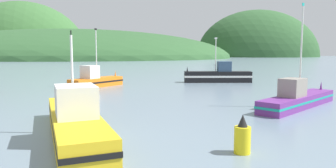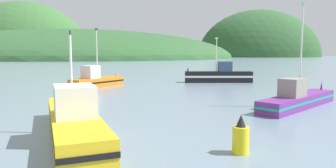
{
  "view_description": "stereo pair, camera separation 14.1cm",
  "coord_description": "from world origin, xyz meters",
  "px_view_note": "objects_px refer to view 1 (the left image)",
  "views": [
    {
      "loc": [
        1.64,
        -1.46,
        4.09
      ],
      "look_at": [
        -0.59,
        24.01,
        1.4
      ],
      "focal_mm": 33.2,
      "sensor_mm": 36.0,
      "label": 1
    },
    {
      "loc": [
        1.78,
        -1.45,
        4.09
      ],
      "look_at": [
        -0.59,
        24.01,
        1.4
      ],
      "focal_mm": 33.2,
      "sensor_mm": 36.0,
      "label": 2
    }
  ],
  "objects_px": {
    "fishing_boat_purple": "(298,99)",
    "fishing_boat_yellow": "(75,120)",
    "fishing_boat_black": "(218,76)",
    "channel_buoy": "(242,137)",
    "fishing_boat_orange": "(95,80)"
  },
  "relations": [
    {
      "from": "fishing_boat_yellow",
      "to": "fishing_boat_black",
      "type": "relative_size",
      "value": 1.18
    },
    {
      "from": "fishing_boat_yellow",
      "to": "fishing_boat_black",
      "type": "height_order",
      "value": "fishing_boat_black"
    },
    {
      "from": "fishing_boat_black",
      "to": "channel_buoy",
      "type": "relative_size",
      "value": 5.66
    },
    {
      "from": "fishing_boat_black",
      "to": "fishing_boat_purple",
      "type": "bearing_deg",
      "value": 97.77
    },
    {
      "from": "channel_buoy",
      "to": "fishing_boat_black",
      "type": "bearing_deg",
      "value": 87.72
    },
    {
      "from": "fishing_boat_yellow",
      "to": "fishing_boat_black",
      "type": "bearing_deg",
      "value": -45.12
    },
    {
      "from": "fishing_boat_orange",
      "to": "channel_buoy",
      "type": "distance_m",
      "value": 26.15
    },
    {
      "from": "fishing_boat_purple",
      "to": "fishing_boat_black",
      "type": "xyz_separation_m",
      "value": [
        -4.44,
        18.28,
        0.24
      ]
    },
    {
      "from": "fishing_boat_yellow",
      "to": "channel_buoy",
      "type": "relative_size",
      "value": 6.7
    },
    {
      "from": "channel_buoy",
      "to": "fishing_boat_purple",
      "type": "bearing_deg",
      "value": 62.68
    },
    {
      "from": "channel_buoy",
      "to": "fishing_boat_yellow",
      "type": "bearing_deg",
      "value": 166.76
    },
    {
      "from": "fishing_boat_black",
      "to": "fishing_boat_yellow",
      "type": "bearing_deg",
      "value": 66.26
    },
    {
      "from": "fishing_boat_purple",
      "to": "fishing_boat_yellow",
      "type": "xyz_separation_m",
      "value": [
        -13.24,
        -9.03,
        0.14
      ]
    },
    {
      "from": "fishing_boat_purple",
      "to": "channel_buoy",
      "type": "relative_size",
      "value": 5.48
    },
    {
      "from": "fishing_boat_black",
      "to": "channel_buoy",
      "type": "xyz_separation_m",
      "value": [
        -1.16,
        -29.12,
        -0.23
      ]
    }
  ]
}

